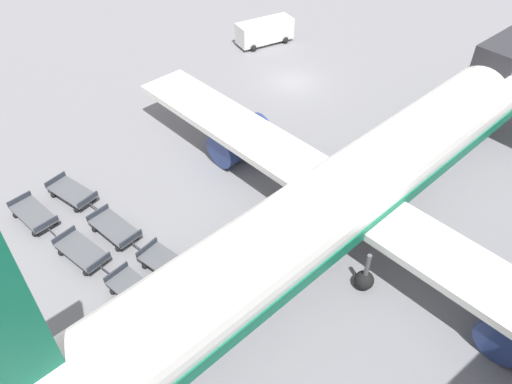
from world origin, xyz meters
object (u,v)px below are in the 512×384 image
(baggage_dolly_row_near_col_c, at_px, (136,292))
(baggage_dolly_row_mid_a_col_c, at_px, (168,265))
(baggage_dolly_row_mid_a_col_b, at_px, (115,229))
(airplane, at_px, (366,182))
(baggage_dolly_row_near_col_a, at_px, (34,215))
(baggage_dolly_row_near_col_b, at_px, (82,252))
(baggage_dolly_row_mid_a_col_a, at_px, (72,193))
(service_van, at_px, (265,31))

(baggage_dolly_row_near_col_c, bearing_deg, baggage_dolly_row_mid_a_col_c, 103.99)
(baggage_dolly_row_mid_a_col_b, height_order, baggage_dolly_row_mid_a_col_c, same)
(airplane, xyz_separation_m, baggage_dolly_row_mid_a_col_c, (-3.77, -10.35, -2.76))
(baggage_dolly_row_near_col_a, bearing_deg, baggage_dolly_row_near_col_b, 13.30)
(airplane, xyz_separation_m, baggage_dolly_row_near_col_a, (-11.72, -14.53, -2.76))
(baggage_dolly_row_near_col_b, relative_size, baggage_dolly_row_mid_a_col_a, 1.00)
(baggage_dolly_row_near_col_a, distance_m, baggage_dolly_row_mid_a_col_b, 5.02)
(baggage_dolly_row_near_col_b, distance_m, baggage_dolly_row_mid_a_col_b, 2.19)
(airplane, height_order, baggage_dolly_row_near_col_c, airplane)
(airplane, bearing_deg, baggage_dolly_row_mid_a_col_a, -135.30)
(baggage_dolly_row_near_col_b, bearing_deg, airplane, 61.44)
(service_van, relative_size, baggage_dolly_row_mid_a_col_c, 1.39)
(service_van, height_order, baggage_dolly_row_near_col_c, service_van)
(airplane, distance_m, baggage_dolly_row_mid_a_col_a, 17.32)
(airplane, height_order, baggage_dolly_row_mid_a_col_c, airplane)
(airplane, height_order, baggage_dolly_row_mid_a_col_b, airplane)
(baggage_dolly_row_near_col_b, xyz_separation_m, baggage_dolly_row_mid_a_col_a, (-4.81, 1.47, 0.00))
(service_van, distance_m, baggage_dolly_row_near_col_b, 27.71)
(service_van, relative_size, baggage_dolly_row_mid_a_col_b, 1.39)
(airplane, distance_m, baggage_dolly_row_mid_a_col_b, 14.07)
(service_van, distance_m, baggage_dolly_row_mid_a_col_b, 25.63)
(baggage_dolly_row_mid_a_col_a, height_order, baggage_dolly_row_mid_a_col_c, same)
(baggage_dolly_row_near_col_c, bearing_deg, baggage_dolly_row_near_col_b, -165.88)
(baggage_dolly_row_near_col_a, height_order, baggage_dolly_row_mid_a_col_c, same)
(baggage_dolly_row_near_col_c, height_order, baggage_dolly_row_mid_a_col_a, same)
(baggage_dolly_row_near_col_c, relative_size, baggage_dolly_row_mid_a_col_a, 1.00)
(baggage_dolly_row_near_col_c, xyz_separation_m, baggage_dolly_row_mid_a_col_b, (-4.59, 1.11, 0.00))
(baggage_dolly_row_near_col_a, relative_size, baggage_dolly_row_near_col_b, 1.00)
(service_van, xyz_separation_m, baggage_dolly_row_near_col_c, (18.21, -22.81, -0.67))
(airplane, distance_m, baggage_dolly_row_near_col_a, 18.87)
(service_van, xyz_separation_m, baggage_dolly_row_mid_a_col_c, (17.69, -20.69, -0.67))
(baggage_dolly_row_near_col_b, relative_size, baggage_dolly_row_mid_a_col_b, 1.00)
(airplane, distance_m, service_van, 23.91)
(baggage_dolly_row_near_col_c, bearing_deg, baggage_dolly_row_mid_a_col_a, 177.23)
(service_van, relative_size, baggage_dolly_row_near_col_c, 1.39)
(baggage_dolly_row_near_col_a, distance_m, baggage_dolly_row_near_col_b, 4.49)
(baggage_dolly_row_near_col_b, bearing_deg, baggage_dolly_row_near_col_c, 14.12)
(airplane, height_order, baggage_dolly_row_near_col_a, airplane)
(airplane, height_order, service_van, airplane)
(baggage_dolly_row_mid_a_col_a, bearing_deg, baggage_dolly_row_near_col_c, -2.77)
(baggage_dolly_row_mid_a_col_c, bearing_deg, service_van, 130.52)
(service_van, xyz_separation_m, baggage_dolly_row_mid_a_col_b, (13.62, -21.70, -0.67))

